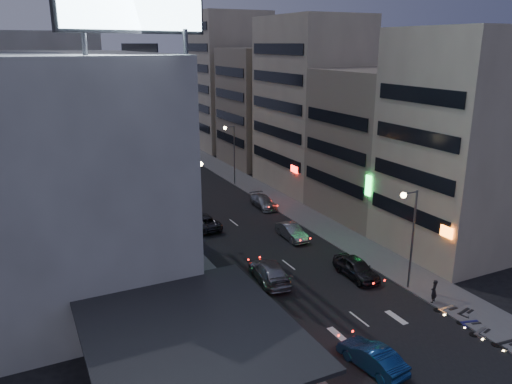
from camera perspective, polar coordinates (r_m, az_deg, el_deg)
ground at (r=34.45m, az=15.91°, el=-16.86°), size 180.00×180.00×0.00m
sidewalk_left at (r=55.39m, az=-11.87°, el=-3.36°), size 4.00×120.00×0.12m
sidewalk_right at (r=60.96m, az=2.81°, el=-1.16°), size 4.00×120.00×0.12m
food_court at (r=28.88m, az=-9.09°, el=-18.85°), size 11.00×13.00×3.88m
white_building at (r=41.97m, az=-21.01°, el=2.21°), size 14.00×24.00×18.00m
shophouse_near at (r=47.87m, az=22.01°, el=5.00°), size 10.00×11.00×20.00m
shophouse_mid at (r=56.71m, az=13.57°, el=5.33°), size 11.00×12.00×16.00m
shophouse_far at (r=66.37m, az=6.21°, el=9.91°), size 10.00×14.00×22.00m
far_left_a at (r=66.45m, az=-22.06°, el=7.94°), size 11.00×10.00×20.00m
far_left_b at (r=79.62m, az=-23.03°, el=7.26°), size 12.00×10.00×15.00m
far_right_a at (r=79.83m, az=0.66°, el=9.67°), size 11.00×12.00×18.00m
far_right_b at (r=92.39m, az=-3.06°, el=12.47°), size 12.00×12.00×24.00m
street_lamp_right_near at (r=39.68m, az=17.17°, el=-3.71°), size 1.60×0.44×8.02m
street_lamp_left at (r=46.98m, az=-7.29°, el=0.06°), size 1.60×0.44×8.02m
street_lamp_right_far at (r=67.43m, az=-2.82°, el=5.24°), size 1.60×0.44×8.02m
parked_car_right_near at (r=42.55m, az=11.39°, el=-8.49°), size 2.08×4.89×1.65m
parked_car_right_mid at (r=49.72m, az=4.10°, el=-4.54°), size 1.68×4.50×1.47m
parked_car_left at (r=52.62m, az=-6.09°, el=-3.37°), size 2.68×5.44×1.49m
parked_car_right_far at (r=58.92m, az=0.86°, el=-1.12°), size 2.24×4.91×1.39m
road_car_blue at (r=31.98m, az=13.12°, el=-17.89°), size 2.20×4.75×1.51m
road_car_silver at (r=41.09m, az=1.55°, el=-9.11°), size 3.08×5.90×1.63m
person at (r=39.94m, az=19.66°, el=-10.62°), size 0.77×0.67×1.79m
scooter_silver_a at (r=38.17m, az=24.63°, el=-13.07°), size 1.09×2.02×1.18m
scooter_blue at (r=38.85m, az=24.03°, el=-12.47°), size 1.12×1.99×1.15m
scooter_black_b at (r=40.16m, az=23.05°, el=-11.32°), size 1.11×2.09×1.22m
scooter_silver_b at (r=40.12m, az=21.58°, el=-11.14°), size 0.71×2.07×1.26m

